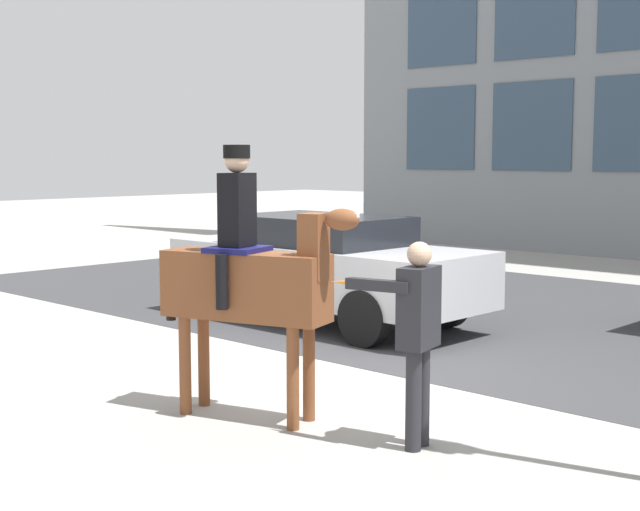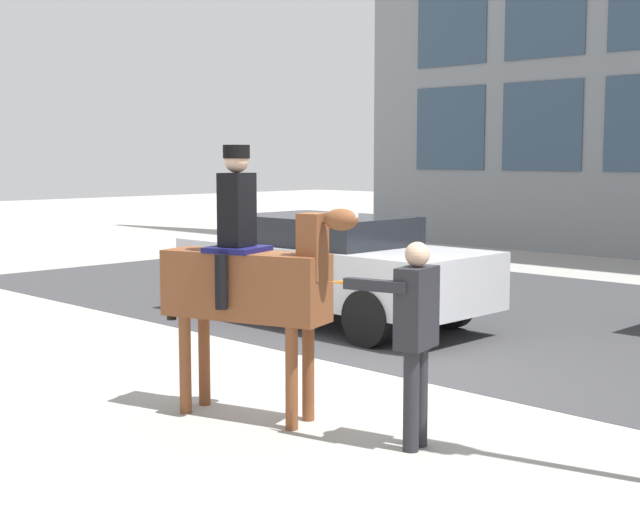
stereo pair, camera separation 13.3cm
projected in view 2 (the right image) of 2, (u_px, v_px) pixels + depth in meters
The scene contains 5 objects.
ground_plane at pixel (361, 384), 9.28m from camera, with size 80.00×80.00×0.00m, color #9E9B93.
road_surface at pixel (583, 323), 12.66m from camera, with size 21.98×8.50×0.01m.
mounted_horse_lead at pixel (248, 278), 7.95m from camera, with size 1.91×0.89×2.46m.
pedestrian_bystander at pixel (414, 328), 7.11m from camera, with size 0.81×0.57×1.68m.
street_car_near_lane at pixel (329, 265), 12.64m from camera, with size 4.75×1.92×1.52m.
Camera 2 is at (6.05, -6.78, 2.35)m, focal length 50.00 mm.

